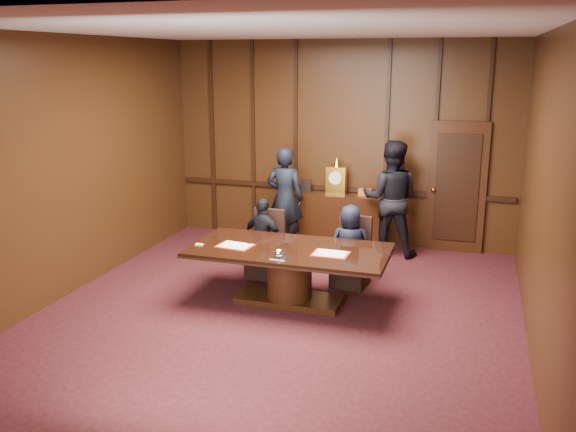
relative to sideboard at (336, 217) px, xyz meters
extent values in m
plane|color=black|center=(0.00, -3.26, -0.49)|extent=(7.00, 7.00, 0.00)
plane|color=silver|center=(0.00, -3.26, 3.01)|extent=(7.00, 7.00, 0.00)
cube|color=black|center=(0.00, 0.24, 1.26)|extent=(6.00, 0.04, 3.50)
cube|color=black|center=(0.00, -6.76, 1.26)|extent=(6.00, 0.04, 3.50)
cube|color=black|center=(-3.00, -3.26, 1.26)|extent=(0.04, 7.00, 3.50)
cube|color=black|center=(3.00, -3.26, 1.26)|extent=(0.04, 7.00, 3.50)
cube|color=black|center=(0.00, 0.21, 0.46)|extent=(5.90, 0.05, 0.08)
cube|color=black|center=(2.00, 0.20, 0.61)|extent=(0.95, 0.06, 2.20)
sphere|color=gold|center=(1.63, 0.13, 0.56)|extent=(0.08, 0.08, 0.08)
cube|color=black|center=(0.00, 0.00, -0.04)|extent=(1.60, 0.45, 0.90)
cube|color=black|center=(-0.70, 0.00, -0.46)|extent=(0.12, 0.40, 0.06)
cube|color=black|center=(0.70, 0.00, -0.46)|extent=(0.12, 0.40, 0.06)
cube|color=gold|center=(0.00, 0.00, 0.65)|extent=(0.34, 0.18, 0.48)
cylinder|color=white|center=(0.00, -0.10, 0.71)|extent=(0.22, 0.03, 0.22)
cone|color=gold|center=(0.00, 0.00, 0.97)|extent=(0.14, 0.14, 0.16)
cube|color=black|center=(-0.55, 0.02, 0.52)|extent=(0.18, 0.04, 0.22)
cube|color=#C24C16|center=(0.50, 0.02, 0.47)|extent=(0.22, 0.12, 0.12)
cube|color=black|center=(0.02, -2.78, -0.45)|extent=(1.40, 0.60, 0.08)
cylinder|color=black|center=(0.02, -2.78, -0.10)|extent=(0.60, 0.60, 0.62)
cube|color=black|center=(0.02, -2.78, 0.22)|extent=(2.62, 1.32, 0.02)
cube|color=black|center=(0.02, -2.78, 0.24)|extent=(2.60, 1.30, 0.06)
cube|color=#9F250E|center=(-0.69, -2.93, 0.28)|extent=(0.50, 0.39, 0.01)
cube|color=white|center=(-0.69, -2.93, 0.29)|extent=(0.43, 0.33, 0.01)
cube|color=#9F250E|center=(0.60, -2.89, 0.28)|extent=(0.47, 0.34, 0.01)
cube|color=white|center=(0.60, -2.89, 0.29)|extent=(0.41, 0.29, 0.01)
cube|color=white|center=(0.02, -3.23, 0.28)|extent=(0.20, 0.14, 0.01)
ellipsoid|color=white|center=(0.02, -3.23, 0.34)|extent=(0.13, 0.13, 0.10)
cube|color=#D8D66A|center=(-1.17, -3.02, 0.28)|extent=(0.10, 0.07, 0.01)
cube|color=black|center=(-0.63, -1.93, -0.26)|extent=(0.50, 0.50, 0.46)
cube|color=black|center=(-0.63, -1.72, 0.23)|extent=(0.48, 0.08, 0.55)
cylinder|color=black|center=(-0.83, -2.13, -0.37)|extent=(0.04, 0.04, 0.23)
cylinder|color=black|center=(-0.43, -1.73, -0.37)|extent=(0.04, 0.04, 0.23)
cube|color=black|center=(0.67, -1.93, -0.26)|extent=(0.53, 0.53, 0.46)
cube|color=black|center=(0.69, -1.73, 0.23)|extent=(0.48, 0.11, 0.55)
cylinder|color=black|center=(0.47, -2.13, -0.37)|extent=(0.04, 0.04, 0.23)
cylinder|color=black|center=(0.87, -1.73, -0.37)|extent=(0.04, 0.04, 0.23)
imported|color=black|center=(-0.63, -1.98, 0.12)|extent=(0.76, 0.49, 1.21)
imported|color=black|center=(0.67, -1.98, 0.12)|extent=(0.65, 0.49, 1.21)
imported|color=black|center=(-0.78, -0.49, 0.39)|extent=(0.65, 0.43, 1.76)
imported|color=black|center=(0.98, -0.32, 0.47)|extent=(0.98, 0.78, 1.91)
camera|label=1|loc=(2.28, -10.09, 2.69)|focal=38.00mm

